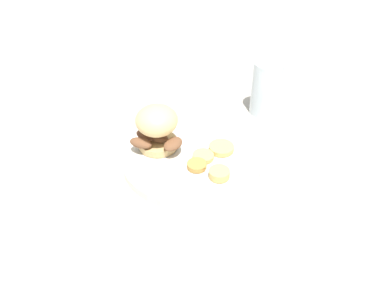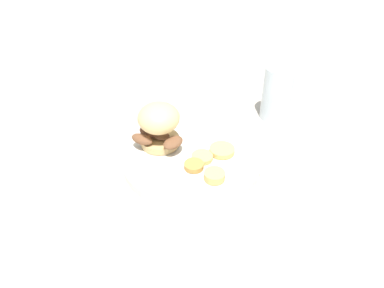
% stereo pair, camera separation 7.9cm
% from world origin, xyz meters
% --- Properties ---
extents(ground_plane, '(4.00, 4.00, 0.00)m').
position_xyz_m(ground_plane, '(0.00, 0.00, 0.00)').
color(ground_plane, '#B2A899').
extents(dinner_plate, '(0.30, 0.30, 0.02)m').
position_xyz_m(dinner_plate, '(0.00, 0.00, 0.01)').
color(dinner_plate, white).
rests_on(dinner_plate, ground_plane).
extents(sandwich, '(0.11, 0.12, 0.10)m').
position_xyz_m(sandwich, '(-0.05, -0.06, 0.07)').
color(sandwich, tan).
rests_on(sandwich, dinner_plate).
extents(potato_round_0, '(0.04, 0.04, 0.01)m').
position_xyz_m(potato_round_0, '(0.05, -0.01, 0.03)').
color(potato_round_0, '#BC8942').
rests_on(potato_round_0, dinner_plate).
extents(potato_round_1, '(0.05, 0.05, 0.01)m').
position_xyz_m(potato_round_1, '(0.01, 0.06, 0.03)').
color(potato_round_1, '#DBB766').
rests_on(potato_round_1, dinner_plate).
extents(potato_round_2, '(0.05, 0.05, 0.01)m').
position_xyz_m(potato_round_2, '(0.02, 0.02, 0.03)').
color(potato_round_2, '#DBB766').
rests_on(potato_round_2, dinner_plate).
extents(potato_round_3, '(0.04, 0.04, 0.02)m').
position_xyz_m(potato_round_3, '(0.09, 0.02, 0.03)').
color(potato_round_3, '#DBB766').
rests_on(potato_round_3, dinner_plate).
extents(fork, '(0.08, 0.15, 0.00)m').
position_xyz_m(fork, '(0.23, -0.06, 0.00)').
color(fork, silver).
rests_on(fork, ground_plane).
extents(drinking_glass, '(0.07, 0.07, 0.14)m').
position_xyz_m(drinking_glass, '(-0.12, 0.25, 0.07)').
color(drinking_glass, silver).
rests_on(drinking_glass, ground_plane).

